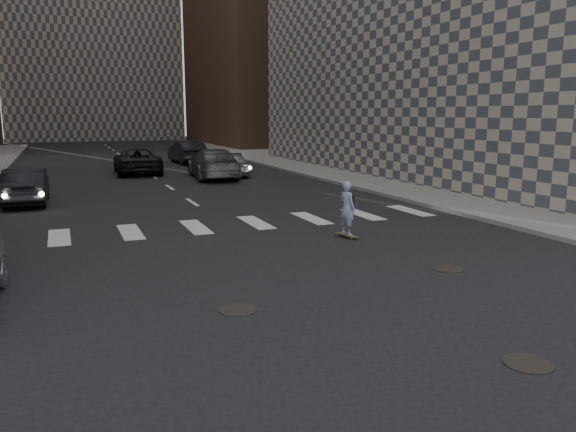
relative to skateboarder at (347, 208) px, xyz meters
The scene contains 11 objects.
ground 6.51m from the skateboarder, 114.76° to the right, with size 160.00×160.00×0.00m, color black.
sidewalk_right 18.43m from the skateboarder, 50.16° to the left, with size 13.00×80.00×0.15m, color gray.
manhole_a 8.54m from the skateboarder, 100.19° to the right, with size 0.70×0.70×0.02m, color black.
manhole_b 6.68m from the skateboarder, 135.26° to the right, with size 0.70×0.70×0.02m, color black.
manhole_c 4.00m from the skateboarder, 81.21° to the right, with size 0.70×0.70×0.02m, color black.
skateboarder is the anchor object (origin of this frame).
traffic_car_a 13.51m from the skateboarder, 130.92° to the left, with size 1.50×4.31×1.42m, color black.
traffic_car_b 16.14m from the skateboarder, 89.06° to the left, with size 2.28×5.61×1.63m, color #57595E.
traffic_car_c 20.41m from the skateboarder, 99.37° to the left, with size 2.49×5.40×1.50m, color black.
traffic_car_d 16.90m from the skateboarder, 85.59° to the left, with size 1.65×4.10×1.40m, color #ABAEB3.
traffic_car_e 26.16m from the skateboarder, 87.91° to the left, with size 1.72×4.94×1.63m, color black.
Camera 1 is at (-4.81, -8.17, 3.53)m, focal length 35.00 mm.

